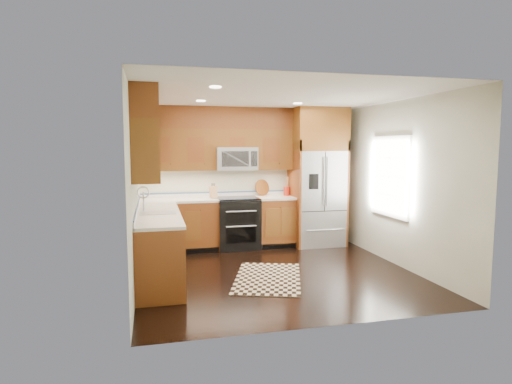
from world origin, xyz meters
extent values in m
plane|color=black|center=(0.00, 0.00, 0.00)|extent=(4.00, 4.00, 0.00)
cube|color=silver|center=(0.00, 2.00, 1.30)|extent=(4.00, 0.02, 2.60)
cube|color=silver|center=(-2.00, 0.00, 1.30)|extent=(0.02, 4.00, 2.60)
cube|color=silver|center=(2.00, 0.00, 1.30)|extent=(0.02, 4.00, 2.60)
cube|color=white|center=(1.98, 0.20, 1.40)|extent=(0.04, 1.10, 1.30)
cube|color=white|center=(1.97, 0.20, 1.40)|extent=(0.02, 0.95, 1.15)
cube|color=brown|center=(-1.31, 1.70, 0.45)|extent=(1.37, 0.60, 0.90)
cube|color=brown|center=(0.49, 1.70, 0.45)|extent=(0.72, 0.60, 0.90)
cube|color=brown|center=(-1.70, 0.20, 0.45)|extent=(0.60, 2.40, 0.90)
cube|color=white|center=(-0.57, 1.70, 0.92)|extent=(2.85, 0.62, 0.04)
cube|color=white|center=(-1.70, 0.20, 0.92)|extent=(0.62, 2.40, 0.04)
cube|color=brown|center=(-0.57, 1.83, 1.83)|extent=(2.85, 0.33, 0.75)
cube|color=brown|center=(-1.83, 0.20, 1.83)|extent=(0.33, 2.40, 0.75)
cube|color=brown|center=(-0.57, 1.83, 2.40)|extent=(2.85, 0.33, 0.40)
cube|color=brown|center=(-1.83, 0.20, 2.40)|extent=(0.33, 2.40, 0.40)
cube|color=black|center=(-0.25, 1.67, 0.46)|extent=(0.76, 0.64, 0.92)
cube|color=black|center=(-0.25, 1.67, 0.94)|extent=(0.76, 0.60, 0.02)
cube|color=black|center=(-0.25, 1.35, 0.62)|extent=(0.55, 0.01, 0.18)
cube|color=black|center=(-0.25, 1.35, 0.30)|extent=(0.55, 0.01, 0.28)
cylinder|color=#B2B2B7|center=(-0.25, 1.33, 0.74)|extent=(0.55, 0.02, 0.02)
cylinder|color=#B2B2B7|center=(-0.25, 1.33, 0.47)|extent=(0.55, 0.02, 0.02)
cube|color=#B2B2B7|center=(-0.25, 1.80, 1.66)|extent=(0.76, 0.40, 0.42)
cube|color=black|center=(-0.30, 1.60, 1.66)|extent=(0.50, 0.01, 0.28)
cube|color=#B2B2B7|center=(1.30, 1.63, 0.90)|extent=(0.90, 0.74, 1.80)
cube|color=black|center=(1.30, 1.26, 1.25)|extent=(0.01, 0.01, 1.08)
cube|color=black|center=(1.08, 1.25, 1.25)|extent=(0.18, 0.01, 0.28)
cube|color=brown|center=(0.83, 1.63, 1.00)|extent=(0.04, 0.74, 2.00)
cube|color=brown|center=(1.77, 1.63, 1.00)|extent=(0.04, 0.74, 2.00)
cube|color=brown|center=(1.30, 1.63, 2.20)|extent=(0.98, 0.74, 0.80)
cube|color=#B2B2B7|center=(-1.70, 0.20, 0.95)|extent=(0.50, 0.42, 0.02)
cylinder|color=#B2B2B7|center=(-1.90, 0.42, 1.08)|extent=(0.02, 0.02, 0.28)
torus|color=#B2B2B7|center=(-1.90, 0.34, 1.22)|extent=(0.18, 0.02, 0.18)
cube|color=black|center=(-0.19, -0.26, 0.01)|extent=(1.34, 1.73, 0.01)
cube|color=tan|center=(-0.69, 1.73, 1.05)|extent=(0.13, 0.16, 0.22)
cylinder|color=#A82314|center=(0.75, 1.83, 1.02)|extent=(0.17, 0.17, 0.17)
cylinder|color=brown|center=(0.29, 1.94, 0.95)|extent=(0.41, 0.41, 0.02)
camera|label=1|loc=(-1.76, -6.01, 1.87)|focal=30.00mm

